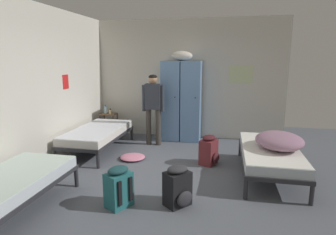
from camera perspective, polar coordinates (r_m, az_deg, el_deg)
name	(u,v)px	position (r m, az deg, el deg)	size (l,w,h in m)	color
ground_plane	(165,178)	(4.74, -0.64, -11.94)	(8.27, 8.27, 0.00)	#565B66
room_backdrop	(120,83)	(5.89, -9.56, 6.75)	(4.54, 5.23, 2.82)	beige
locker_bank	(182,99)	(6.70, 2.71, 3.67)	(0.90, 0.55, 2.07)	#6B93C6
shelf_unit	(109,122)	(7.24, -11.73, -0.97)	(0.38, 0.30, 0.57)	brown
bed_left_rear	(98,133)	(6.12, -13.82, -3.05)	(0.90, 1.90, 0.49)	#28282D
bed_right	(270,153)	(4.98, 19.64, -6.78)	(0.90, 1.90, 0.49)	#28282D
bed_left_front	(5,187)	(4.07, -29.83, -11.89)	(0.90, 1.90, 0.49)	#28282D
bedding_heap	(279,140)	(4.91, 21.34, -4.29)	(0.74, 0.87, 0.25)	gray
person_traveler	(153,103)	(6.27, -2.98, 2.89)	(0.49, 0.22, 1.57)	#3D3833
water_bottle	(106,110)	(7.23, -12.35, 1.55)	(0.07, 0.07, 0.21)	#B2DBEA
lotion_bottle	(110,112)	(7.13, -11.43, 1.14)	(0.06, 0.06, 0.13)	beige
backpack_maroon	(209,151)	(5.28, 8.21, -6.55)	(0.40, 0.39, 0.55)	maroon
backpack_teal	(118,187)	(3.87, -9.91, -13.57)	(0.41, 0.40, 0.55)	#23666B
backpack_black	(178,187)	(3.84, 1.97, -13.65)	(0.42, 0.42, 0.55)	black
clothes_pile_pink	(133,157)	(5.59, -7.09, -7.84)	(0.48, 0.46, 0.08)	pink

